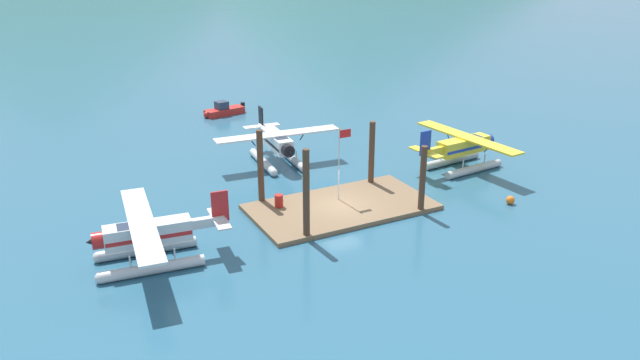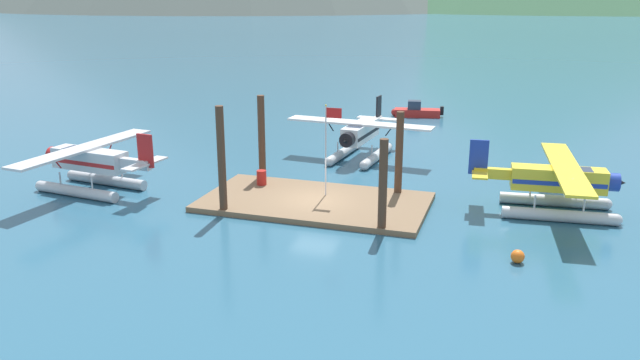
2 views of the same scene
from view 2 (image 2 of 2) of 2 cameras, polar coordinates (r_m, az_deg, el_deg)
name	(u,v)px [view 2 (image 2 of 2)]	position (r m, az deg, el deg)	size (l,w,h in m)	color
ground_plane	(315,205)	(35.58, -0.47, -2.21)	(1200.00, 1200.00, 0.00)	#285670
dock_platform	(315,202)	(35.53, -0.47, -1.98)	(12.47, 6.71, 0.30)	brown
piling_near_left	(222,161)	(33.61, -8.81, 1.66)	(0.42, 0.42, 5.85)	#4C3323
piling_near_right	(383,187)	(30.92, 5.65, -0.61)	(0.42, 0.42, 4.75)	#4C3323
piling_far_left	(262,139)	(39.34, -5.24, 3.67)	(0.43, 0.43, 5.41)	#4C3323
piling_far_right	(399,155)	(36.45, 7.09, 2.22)	(0.43, 0.43, 5.00)	#4C3323
flagpole	(328,139)	(35.33, 0.74, 3.71)	(0.95, 0.10, 5.21)	silver
fuel_drum	(262,178)	(38.19, -5.26, 0.22)	(0.62, 0.62, 0.88)	#AD1E19
mooring_buoy	(518,256)	(29.42, 17.28, -6.55)	(0.60, 0.60, 0.60)	orange
seaplane_white_bow_centre	(360,137)	(44.94, 3.62, 3.88)	(10.48, 7.97, 3.84)	#B7BABF
seaplane_silver_port_aft	(90,165)	(39.92, -19.91, 1.25)	(7.96, 10.49, 3.84)	#B7BABF
seaplane_yellow_stbd_fwd	(558,186)	(35.96, 20.55, -0.47)	(7.96, 10.48, 3.84)	#B7BABF
boat_red_open_north	(416,111)	(61.04, 8.57, 6.11)	(4.85, 2.23, 1.50)	#B2231E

